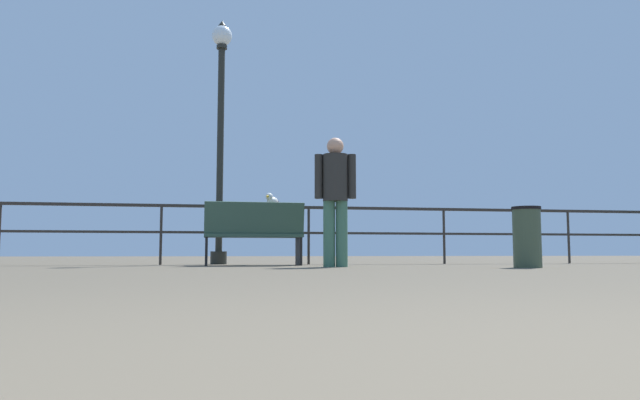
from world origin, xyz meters
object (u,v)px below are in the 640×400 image
object	(u,v)px
lamppost_center	(221,115)
trash_bin	(527,237)
bench_near_left	(254,232)
seagull_on_rail	(272,200)
person_at_railing	(335,192)

from	to	relation	value
lamppost_center	trash_bin	world-z (taller)	lamppost_center
bench_near_left	seagull_on_rail	world-z (taller)	seagull_on_rail
person_at_railing	trash_bin	size ratio (longest dim) A/B	2.24
person_at_railing	seagull_on_rail	bearing A→B (deg)	111.84
person_at_railing	seagull_on_rail	xyz separation A→B (m)	(-0.72, 1.81, 0.04)
seagull_on_rail	trash_bin	xyz separation A→B (m)	(3.17, -2.63, -0.68)
seagull_on_rail	bench_near_left	bearing A→B (deg)	-115.30
bench_near_left	person_at_railing	size ratio (longest dim) A/B	0.84
lamppost_center	seagull_on_rail	size ratio (longest dim) A/B	10.97
person_at_railing	seagull_on_rail	world-z (taller)	person_at_railing
lamppost_center	seagull_on_rail	distance (m)	1.79
person_at_railing	seagull_on_rail	distance (m)	1.95
lamppost_center	trash_bin	bearing A→B (deg)	-36.57
bench_near_left	seagull_on_rail	bearing A→B (deg)	64.70
lamppost_center	person_at_railing	bearing A→B (deg)	-53.68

